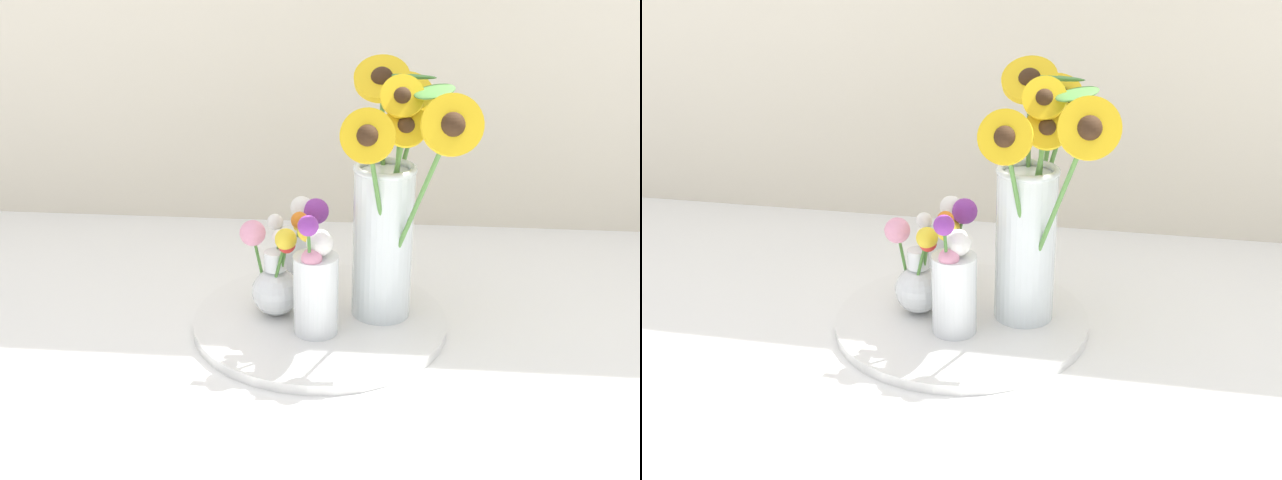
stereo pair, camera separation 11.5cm
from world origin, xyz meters
The scene contains 6 objects.
ground_plane centered at (0.00, 0.00, 0.00)m, with size 6.00×6.00×0.00m, color white.
serving_tray centered at (-0.01, 0.05, 0.01)m, with size 0.41×0.41×0.02m.
mason_jar_sunflowers centered at (0.09, 0.07, 0.20)m, with size 0.21×0.23×0.40m.
vase_small_center centered at (-0.02, 0.00, 0.10)m, with size 0.07×0.09×0.20m.
vase_bulb_right centered at (-0.09, 0.05, 0.08)m, with size 0.10×0.08×0.16m.
vase_small_back centered at (-0.06, 0.14, 0.10)m, with size 0.10×0.09×0.16m.
Camera 1 is at (0.08, -1.01, 0.59)m, focal length 42.00 mm.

